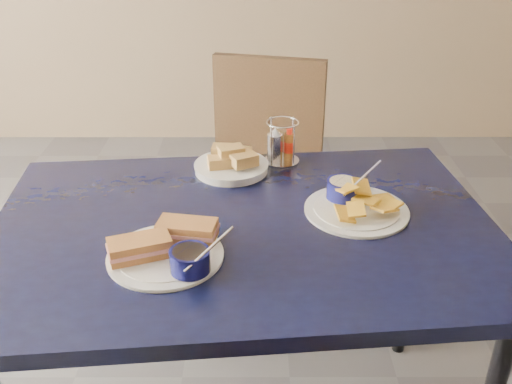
{
  "coord_description": "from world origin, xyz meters",
  "views": [
    {
      "loc": [
        0.26,
        -1.14,
        1.51
      ],
      "look_at": [
        0.26,
        0.15,
        0.82
      ],
      "focal_mm": 40.0,
      "sensor_mm": 36.0,
      "label": 1
    }
  ],
  "objects_px": {
    "sandwich_plate": "(169,248)",
    "bread_basket": "(231,163)",
    "dining_table": "(245,244)",
    "chair_far": "(258,163)",
    "condiment_caddy": "(281,145)",
    "plantain_plate": "(353,202)"
  },
  "relations": [
    {
      "from": "dining_table",
      "to": "bread_basket",
      "type": "xyz_separation_m",
      "value": [
        -0.04,
        0.31,
        0.09
      ]
    },
    {
      "from": "condiment_caddy",
      "to": "plantain_plate",
      "type": "bearing_deg",
      "value": -58.55
    },
    {
      "from": "sandwich_plate",
      "to": "plantain_plate",
      "type": "height_order",
      "value": "same"
    },
    {
      "from": "bread_basket",
      "to": "condiment_caddy",
      "type": "distance_m",
      "value": 0.17
    },
    {
      "from": "chair_far",
      "to": "sandwich_plate",
      "type": "relative_size",
      "value": 3.13
    },
    {
      "from": "dining_table",
      "to": "chair_far",
      "type": "bearing_deg",
      "value": 87.35
    },
    {
      "from": "dining_table",
      "to": "chair_far",
      "type": "height_order",
      "value": "chair_far"
    },
    {
      "from": "chair_far",
      "to": "plantain_plate",
      "type": "distance_m",
      "value": 0.81
    },
    {
      "from": "sandwich_plate",
      "to": "bread_basket",
      "type": "distance_m",
      "value": 0.48
    },
    {
      "from": "chair_far",
      "to": "bread_basket",
      "type": "distance_m",
      "value": 0.56
    },
    {
      "from": "dining_table",
      "to": "sandwich_plate",
      "type": "xyz_separation_m",
      "value": [
        -0.17,
        -0.15,
        0.09
      ]
    },
    {
      "from": "chair_far",
      "to": "plantain_plate",
      "type": "relative_size",
      "value": 3.41
    },
    {
      "from": "sandwich_plate",
      "to": "dining_table",
      "type": "bearing_deg",
      "value": 41.55
    },
    {
      "from": "dining_table",
      "to": "sandwich_plate",
      "type": "height_order",
      "value": "sandwich_plate"
    },
    {
      "from": "sandwich_plate",
      "to": "plantain_plate",
      "type": "xyz_separation_m",
      "value": [
        0.46,
        0.23,
        -0.01
      ]
    },
    {
      "from": "plantain_plate",
      "to": "bread_basket",
      "type": "xyz_separation_m",
      "value": [
        -0.33,
        0.23,
        0.01
      ]
    },
    {
      "from": "bread_basket",
      "to": "condiment_caddy",
      "type": "relative_size",
      "value": 1.62
    },
    {
      "from": "sandwich_plate",
      "to": "bread_basket",
      "type": "bearing_deg",
      "value": 74.65
    },
    {
      "from": "condiment_caddy",
      "to": "dining_table",
      "type": "bearing_deg",
      "value": -105.72
    },
    {
      "from": "chair_far",
      "to": "sandwich_plate",
      "type": "height_order",
      "value": "chair_far"
    },
    {
      "from": "dining_table",
      "to": "plantain_plate",
      "type": "xyz_separation_m",
      "value": [
        0.29,
        0.08,
        0.08
      ]
    },
    {
      "from": "bread_basket",
      "to": "condiment_caddy",
      "type": "xyz_separation_m",
      "value": [
        0.15,
        0.07,
        0.03
      ]
    }
  ]
}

